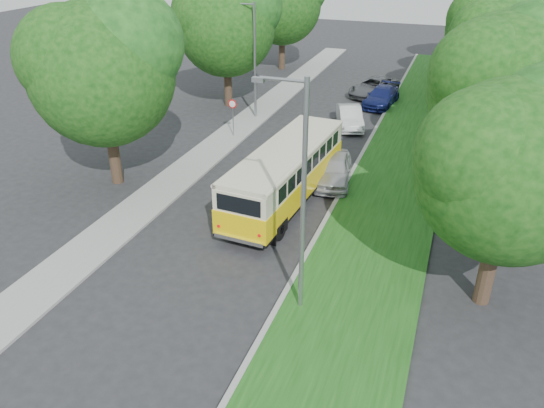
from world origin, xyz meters
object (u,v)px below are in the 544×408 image
(lamppost_far, at_px, (253,57))
(lamppost_near, at_px, (301,194))
(car_silver, at_px, (333,169))
(car_blue, at_px, (381,97))
(vintage_bus, at_px, (286,176))
(car_white, at_px, (350,117))
(car_grey, at_px, (374,87))

(lamppost_far, bearing_deg, lamppost_near, -64.29)
(car_silver, distance_m, car_blue, 14.03)
(lamppost_near, xyz_separation_m, car_silver, (-1.31, 10.24, -3.64))
(vintage_bus, height_order, car_white, vintage_bus)
(vintage_bus, distance_m, car_grey, 19.41)
(lamppost_far, bearing_deg, car_silver, -47.41)
(car_silver, height_order, car_grey, car_silver)
(lamppost_near, height_order, car_white, lamppost_near)
(lamppost_far, bearing_deg, car_white, 2.77)
(lamppost_near, height_order, lamppost_far, lamppost_near)
(car_blue, bearing_deg, lamppost_far, -136.79)
(car_silver, bearing_deg, lamppost_far, 123.36)
(lamppost_far, height_order, car_silver, lamppost_far)
(vintage_bus, xyz_separation_m, car_white, (0.52, 11.59, -0.75))
(lamppost_far, bearing_deg, vintage_bus, -61.85)
(car_grey, bearing_deg, lamppost_far, -110.76)
(lamppost_near, bearing_deg, lamppost_far, 115.71)
(car_silver, bearing_deg, vintage_bus, -126.71)
(car_silver, xyz_separation_m, car_white, (-1.04, 8.58, -0.06))
(car_white, bearing_deg, lamppost_far, 163.57)
(car_blue, distance_m, car_grey, 2.54)
(lamppost_near, height_order, car_blue, lamppost_near)
(car_white, height_order, car_grey, car_grey)
(car_blue, bearing_deg, lamppost_near, -80.78)
(lamppost_near, distance_m, car_grey, 26.95)
(car_white, distance_m, car_grey, 7.79)
(car_white, bearing_deg, car_silver, -102.28)
(car_white, bearing_deg, car_blue, 58.93)
(car_white, height_order, car_blue, car_white)
(lamppost_far, xyz_separation_m, car_white, (6.55, 0.32, -3.45))
(lamppost_far, relative_size, car_blue, 1.65)
(lamppost_near, distance_m, car_white, 19.32)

